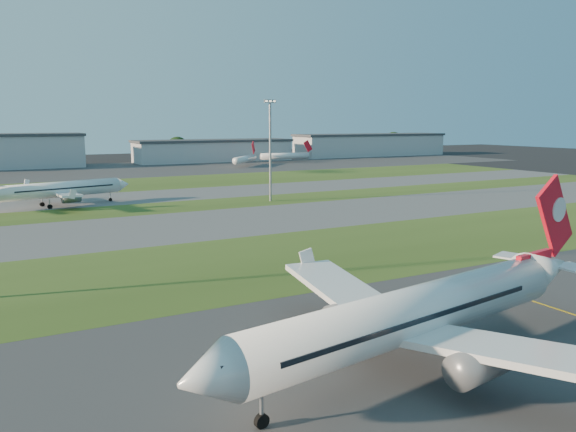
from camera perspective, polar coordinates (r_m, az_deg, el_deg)
grass_strip_a at (r=89.93m, az=5.52°, el=-3.53°), size 300.00×34.00×0.01m
taxiway_a at (r=118.25m, az=-3.35°, el=-0.34°), size 300.00×32.00×0.01m
grass_strip_b at (r=141.07m, az=-7.62°, el=1.20°), size 300.00×18.00×0.01m
taxiway_b at (r=161.68m, az=-10.36°, el=2.19°), size 300.00×26.00×0.01m
grass_strip_c at (r=193.17m, az=-13.38°, el=3.27°), size 300.00×40.00×0.01m
apron_far at (r=251.43m, az=-16.90°, el=4.52°), size 400.00×80.00×0.01m
airliner_parked at (r=47.86m, az=12.80°, el=-9.72°), size 42.62×35.89×13.37m
airliner_taxiing at (r=146.50m, az=-22.32°, el=2.46°), size 36.02×30.20×11.45m
mini_jet_near at (r=261.46m, az=-4.38°, el=5.80°), size 20.52×22.34×9.48m
mini_jet_far at (r=285.49m, az=-0.28°, el=6.14°), size 28.64×4.79×9.48m
light_mast_centre at (r=143.82m, az=-1.82°, el=7.36°), size 3.20×0.70×25.80m
hangar_east at (r=295.04m, az=-7.55°, el=6.63°), size 81.60×23.00×11.20m
hangar_far_east at (r=343.16m, az=8.39°, el=7.17°), size 96.90×23.00×13.20m
tree_mid_west at (r=288.63m, az=-22.50°, el=5.96°), size 9.90×9.90×10.80m
tree_mid_east at (r=303.40m, az=-11.17°, el=6.83°), size 11.55×11.55×12.60m
tree_east at (r=331.42m, az=1.53°, el=7.11°), size 10.45×10.45×11.40m
tree_far_east at (r=374.09m, az=10.66°, el=7.43°), size 12.65×12.65×13.80m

